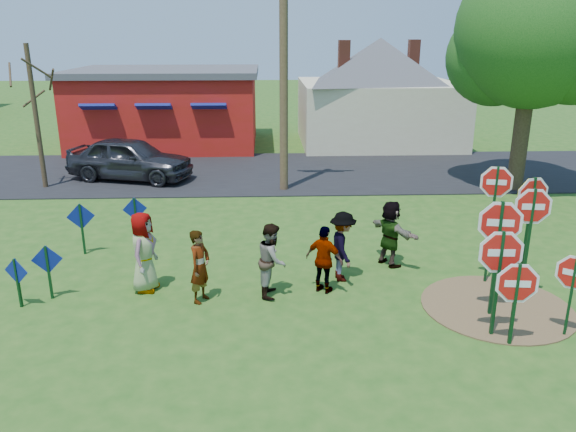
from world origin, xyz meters
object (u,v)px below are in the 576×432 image
stop_sign_d (531,206)px  leafy_tree (537,39)px  stop_sign_b (495,195)px  person_a (144,252)px  stop_sign_a (500,261)px  person_b (200,266)px  utility_pole (284,47)px  suv (130,158)px  stop_sign_c (531,219)px

stop_sign_d → leafy_tree: size_ratio=0.33×
stop_sign_b → person_a: size_ratio=1.58×
stop_sign_a → person_b: (-5.84, 1.72, -0.75)m
utility_pole → leafy_tree: 8.85m
person_b → utility_pole: bearing=12.8°
suv → utility_pole: utility_pole is taller
stop_sign_b → person_b: 6.81m
person_b → utility_pole: size_ratio=0.17×
person_b → leafy_tree: bearing=-25.3°
suv → utility_pole: bearing=-89.7°
leafy_tree → utility_pole: bearing=178.0°
stop_sign_a → stop_sign_b: (0.80, 2.42, 0.59)m
stop_sign_c → leafy_tree: size_ratio=0.32×
stop_sign_a → person_b: 6.14m
stop_sign_d → person_b: size_ratio=1.71×
stop_sign_c → utility_pole: (-4.93, 9.38, 3.28)m
stop_sign_b → stop_sign_c: stop_sign_b is taller
leafy_tree → person_b: bearing=-141.3°
stop_sign_b → stop_sign_c: bearing=-53.2°
stop_sign_b → leafy_tree: (4.34, 8.11, 3.27)m
stop_sign_c → leafy_tree: (3.91, 9.07, 3.54)m
stop_sign_a → stop_sign_b: 2.61m
stop_sign_a → leafy_tree: leafy_tree is taller
stop_sign_b → suv: bearing=148.6°
suv → utility_pole: 7.64m
stop_sign_a → utility_pole: bearing=113.0°
stop_sign_d → utility_pole: 10.72m
stop_sign_c → person_b: 7.15m
stop_sign_a → stop_sign_c: (1.23, 1.46, 0.33)m
person_b → suv: (-3.93, 10.85, 0.06)m
stop_sign_b → stop_sign_c: (0.43, -0.96, -0.27)m
utility_pole → leafy_tree: bearing=-2.0°
stop_sign_d → suv: bearing=119.9°
stop_sign_c → person_b: size_ratio=1.64×
stop_sign_d → leafy_tree: 9.91m
stop_sign_c → person_a: 8.50m
person_a → suv: 10.55m
leafy_tree → suv: bearing=172.2°
person_b → utility_pole: (2.14, 9.12, 4.35)m
stop_sign_c → stop_sign_b: bearing=120.6°
stop_sign_b → suv: stop_sign_b is taller
person_a → suv: size_ratio=0.38×
stop_sign_a → suv: bearing=132.1°
leafy_tree → person_a: bearing=-146.4°
stop_sign_a → stop_sign_d: bearing=58.0°
person_a → stop_sign_c: bearing=-85.8°
stop_sign_c → leafy_tree: 10.49m
stop_sign_a → suv: stop_sign_a is taller
stop_sign_b → utility_pole: 10.01m
stop_sign_a → leafy_tree: size_ratio=0.27×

